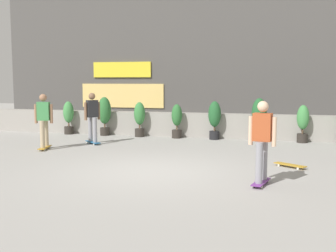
% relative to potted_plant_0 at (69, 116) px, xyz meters
% --- Properties ---
extents(ground_plane, '(48.00, 48.00, 0.00)m').
position_rel_potted_plant_0_xyz_m(ground_plane, '(5.11, -5.55, -0.71)').
color(ground_plane, '#9E9B96').
extents(planter_wall, '(18.00, 0.40, 0.90)m').
position_rel_potted_plant_0_xyz_m(planter_wall, '(5.11, 0.45, -0.26)').
color(planter_wall, gray).
rests_on(planter_wall, ground).
extents(building_backdrop, '(20.00, 2.08, 6.50)m').
position_rel_potted_plant_0_xyz_m(building_backdrop, '(5.10, 4.45, 2.53)').
color(building_backdrop, '#4C4947').
rests_on(building_backdrop, ground).
extents(potted_plant_0, '(0.41, 0.41, 1.29)m').
position_rel_potted_plant_0_xyz_m(potted_plant_0, '(0.00, 0.00, 0.00)').
color(potted_plant_0, '#2D2823').
rests_on(potted_plant_0, ground).
extents(potted_plant_1, '(0.50, 0.50, 1.48)m').
position_rel_potted_plant_0_xyz_m(potted_plant_1, '(1.53, 0.00, 0.14)').
color(potted_plant_1, '#2D2823').
rests_on(potted_plant_1, ground).
extents(potted_plant_2, '(0.41, 0.41, 1.30)m').
position_rel_potted_plant_0_xyz_m(potted_plant_2, '(2.94, 0.00, 0.01)').
color(potted_plant_2, '#2D2823').
rests_on(potted_plant_2, ground).
extents(potted_plant_3, '(0.39, 0.39, 1.24)m').
position_rel_potted_plant_0_xyz_m(potted_plant_3, '(4.37, 0.00, -0.04)').
color(potted_plant_3, '#2D2823').
rests_on(potted_plant_3, ground).
extents(potted_plant_4, '(0.45, 0.45, 1.37)m').
position_rel_potted_plant_0_xyz_m(potted_plant_4, '(5.76, 0.00, 0.06)').
color(potted_plant_4, black).
rests_on(potted_plant_4, ground).
extents(potted_plant_5, '(0.51, 0.51, 1.50)m').
position_rel_potted_plant_0_xyz_m(potted_plant_5, '(7.31, 0.00, 0.16)').
color(potted_plant_5, brown).
rests_on(potted_plant_5, ground).
extents(potted_plant_6, '(0.41, 0.41, 1.28)m').
position_rel_potted_plant_0_xyz_m(potted_plant_6, '(8.76, 0.00, -0.01)').
color(potted_plant_6, '#2D2823').
rests_on(potted_plant_6, ground).
extents(skater_far_right, '(0.55, 0.82, 1.70)m').
position_rel_potted_plant_0_xyz_m(skater_far_right, '(7.61, -6.17, 0.23)').
color(skater_far_right, '#72338C').
rests_on(skater_far_right, ground).
extents(skater_foreground, '(0.74, 0.67, 1.70)m').
position_rel_potted_plant_0_xyz_m(skater_foreground, '(2.00, -2.09, 0.23)').
color(skater_foreground, '#266699').
rests_on(skater_foreground, ground).
extents(skater_mid_plaza, '(0.55, 0.82, 1.70)m').
position_rel_potted_plant_0_xyz_m(skater_mid_plaza, '(1.05, -3.47, 0.23)').
color(skater_mid_plaza, '#BF8C26').
rests_on(skater_mid_plaza, ground).
extents(skateboard_near_camera, '(0.78, 0.61, 0.08)m').
position_rel_potted_plant_0_xyz_m(skateboard_near_camera, '(8.23, -4.27, -0.65)').
color(skateboard_near_camera, '#BF8C26').
rests_on(skateboard_near_camera, ground).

